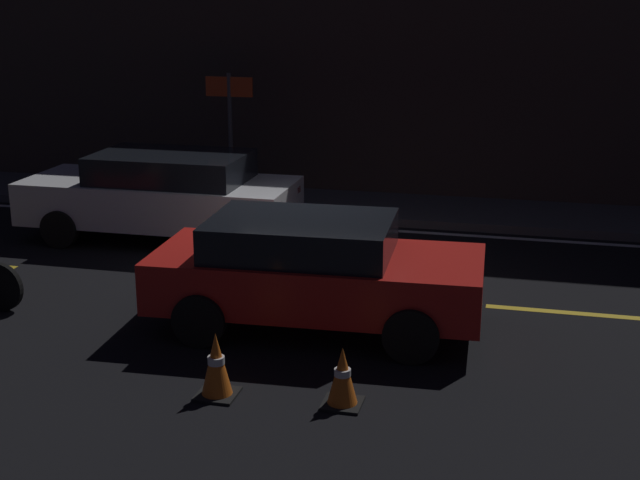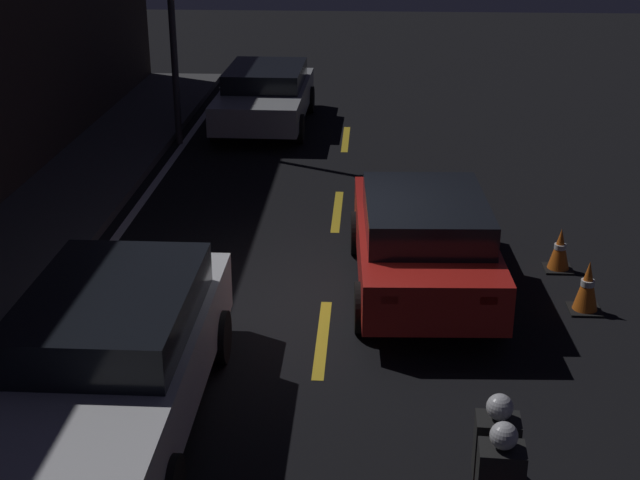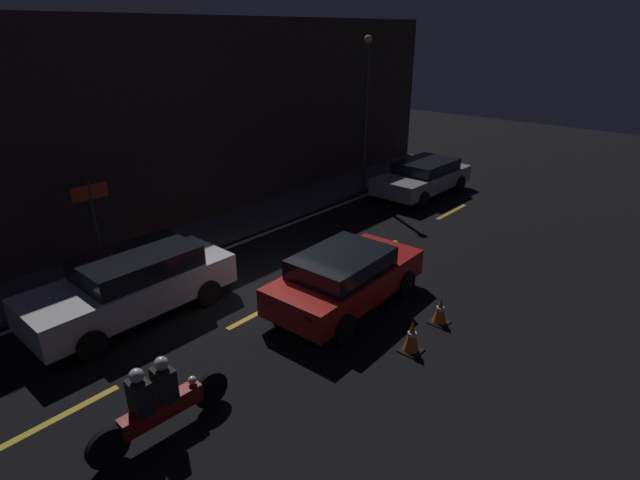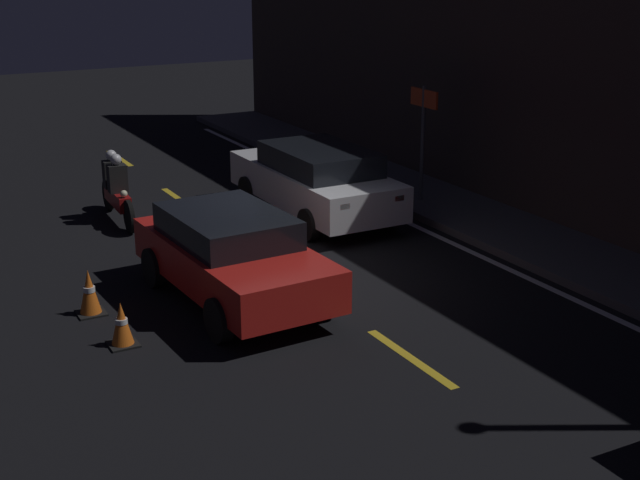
{
  "view_description": "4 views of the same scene",
  "coord_description": "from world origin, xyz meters",
  "px_view_note": "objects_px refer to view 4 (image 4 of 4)",
  "views": [
    {
      "loc": [
        2.99,
        -11.33,
        4.13
      ],
      "look_at": [
        0.36,
        -0.56,
        0.93
      ],
      "focal_mm": 50.0,
      "sensor_mm": 36.0,
      "label": 1
    },
    {
      "loc": [
        -10.64,
        -0.54,
        5.23
      ],
      "look_at": [
        -0.44,
        0.06,
        1.07
      ],
      "focal_mm": 50.0,
      "sensor_mm": 36.0,
      "label": 2
    },
    {
      "loc": [
        -7.48,
        -7.55,
        5.96
      ],
      "look_at": [
        1.54,
        0.48,
        0.83
      ],
      "focal_mm": 28.0,
      "sensor_mm": 36.0,
      "label": 3
    },
    {
      "loc": [
        12.45,
        -6.24,
        5.25
      ],
      "look_at": [
        1.05,
        -0.05,
        0.97
      ],
      "focal_mm": 50.0,
      "sensor_mm": 36.0,
      "label": 4
    }
  ],
  "objects_px": {
    "shop_sign": "(423,120)",
    "traffic_cone_mid": "(122,325)",
    "taxi_red": "(232,254)",
    "motorcycle": "(116,189)",
    "traffic_cone_near": "(89,293)",
    "sedan_white": "(316,179)"
  },
  "relations": [
    {
      "from": "motorcycle",
      "to": "traffic_cone_near",
      "type": "bearing_deg",
      "value": -18.28
    },
    {
      "from": "motorcycle",
      "to": "traffic_cone_mid",
      "type": "bearing_deg",
      "value": -12.96
    },
    {
      "from": "motorcycle",
      "to": "sedan_white",
      "type": "bearing_deg",
      "value": 68.34
    },
    {
      "from": "traffic_cone_near",
      "to": "traffic_cone_mid",
      "type": "height_order",
      "value": "traffic_cone_near"
    },
    {
      "from": "traffic_cone_near",
      "to": "shop_sign",
      "type": "relative_size",
      "value": 0.29
    },
    {
      "from": "sedan_white",
      "to": "traffic_cone_near",
      "type": "bearing_deg",
      "value": 118.11
    },
    {
      "from": "traffic_cone_mid",
      "to": "shop_sign",
      "type": "distance_m",
      "value": 8.65
    },
    {
      "from": "sedan_white",
      "to": "motorcycle",
      "type": "bearing_deg",
      "value": 65.4
    },
    {
      "from": "traffic_cone_near",
      "to": "shop_sign",
      "type": "xyz_separation_m",
      "value": [
        -2.5,
        7.71,
        1.49
      ]
    },
    {
      "from": "traffic_cone_near",
      "to": "traffic_cone_mid",
      "type": "distance_m",
      "value": 1.31
    },
    {
      "from": "sedan_white",
      "to": "motorcycle",
      "type": "xyz_separation_m",
      "value": [
        -1.66,
        -3.64,
        -0.13
      ]
    },
    {
      "from": "traffic_cone_near",
      "to": "sedan_white",
      "type": "bearing_deg",
      "value": 118.23
    },
    {
      "from": "taxi_red",
      "to": "shop_sign",
      "type": "distance_m",
      "value": 6.45
    },
    {
      "from": "traffic_cone_mid",
      "to": "shop_sign",
      "type": "xyz_separation_m",
      "value": [
        -3.81,
        7.61,
        1.53
      ]
    },
    {
      "from": "shop_sign",
      "to": "sedan_white",
      "type": "bearing_deg",
      "value": -99.65
    },
    {
      "from": "traffic_cone_near",
      "to": "shop_sign",
      "type": "bearing_deg",
      "value": 107.98
    },
    {
      "from": "shop_sign",
      "to": "traffic_cone_mid",
      "type": "bearing_deg",
      "value": -63.39
    },
    {
      "from": "sedan_white",
      "to": "traffic_cone_mid",
      "type": "bearing_deg",
      "value": 128.35
    },
    {
      "from": "motorcycle",
      "to": "traffic_cone_mid",
      "type": "xyz_separation_m",
      "value": [
        5.86,
        -1.66,
        -0.34
      ]
    },
    {
      "from": "shop_sign",
      "to": "motorcycle",
      "type": "bearing_deg",
      "value": -109.0
    },
    {
      "from": "taxi_red",
      "to": "shop_sign",
      "type": "xyz_separation_m",
      "value": [
        -3.0,
        5.6,
        1.08
      ]
    },
    {
      "from": "taxi_red",
      "to": "shop_sign",
      "type": "height_order",
      "value": "shop_sign"
    }
  ]
}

